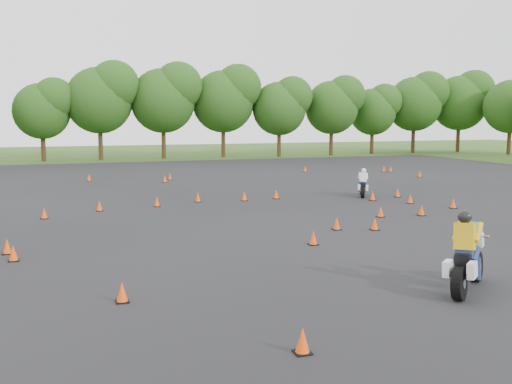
{
  "coord_description": "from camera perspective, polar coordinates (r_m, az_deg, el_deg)",
  "views": [
    {
      "loc": [
        -7.47,
        -17.48,
        4.19
      ],
      "look_at": [
        0.0,
        4.0,
        1.2
      ],
      "focal_mm": 40.0,
      "sensor_mm": 36.0,
      "label": 1
    }
  ],
  "objects": [
    {
      "name": "ground",
      "position": [
        19.46,
        3.88,
        -4.96
      ],
      "size": [
        140.0,
        140.0,
        0.0
      ],
      "primitive_type": "plane",
      "color": "#2D5119",
      "rests_on": "ground"
    },
    {
      "name": "asphalt_pad",
      "position": [
        24.99,
        -1.51,
        -2.15
      ],
      "size": [
        62.0,
        62.0,
        0.0
      ],
      "primitive_type": "plane",
      "color": "black",
      "rests_on": "ground"
    },
    {
      "name": "treeline",
      "position": [
        53.63,
        -8.18,
        7.88
      ],
      "size": [
        87.21,
        32.26,
        10.24
      ],
      "color": "#214513",
      "rests_on": "ground"
    },
    {
      "name": "traffic_cones",
      "position": [
        25.34,
        -3.07,
        -1.51
      ],
      "size": [
        36.49,
        32.3,
        0.45
      ],
      "color": "#EB4809",
      "rests_on": "asphalt_pad"
    },
    {
      "name": "rider_yellow",
      "position": [
        14.75,
        20.62,
        -5.48
      ],
      "size": [
        2.51,
        2.23,
        1.99
      ],
      "primitive_type": null,
      "rotation": [
        0.0,
        0.0,
        0.67
      ],
      "color": "gold",
      "rests_on": "ground"
    },
    {
      "name": "rider_white",
      "position": [
        30.85,
        10.58,
        0.98
      ],
      "size": [
        1.44,
        2.01,
        1.51
      ],
      "primitive_type": null,
      "rotation": [
        0.0,
        0.0,
        1.09
      ],
      "color": "silver",
      "rests_on": "ground"
    }
  ]
}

